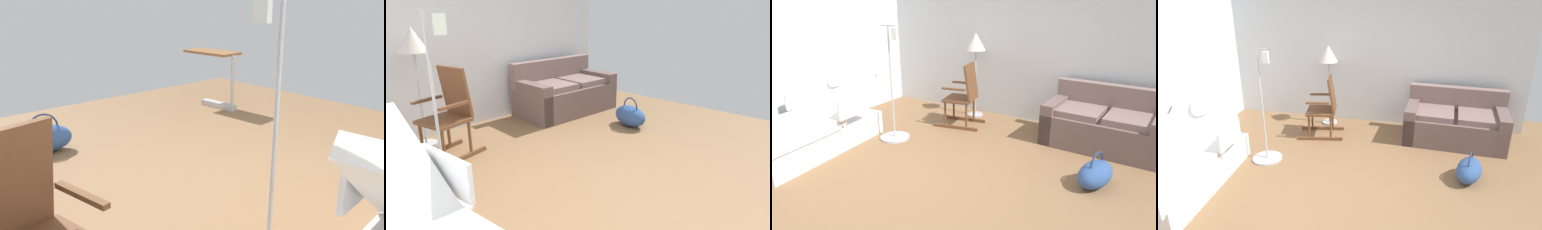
# 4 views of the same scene
# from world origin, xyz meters

# --- Properties ---
(ground_plane) EXTENTS (6.73, 6.73, 0.00)m
(ground_plane) POSITION_xyz_m (0.00, 0.00, 0.00)
(ground_plane) COLOR olive
(back_wall) EXTENTS (5.50, 0.10, 2.70)m
(back_wall) POSITION_xyz_m (0.00, 2.74, 1.35)
(back_wall) COLOR silver
(back_wall) RESTS_ON ground
(hospital_bed) EXTENTS (1.14, 2.13, 1.16)m
(hospital_bed) POSITION_xyz_m (-1.90, -0.07, 0.32)
(hospital_bed) COLOR silver
(hospital_bed) RESTS_ON ground
(couch) EXTENTS (1.64, 0.93, 0.85)m
(couch) POSITION_xyz_m (1.57, 2.16, 0.31)
(couch) COLOR #68534F
(couch) RESTS_ON ground
(rocking_chair) EXTENTS (0.84, 0.61, 1.05)m
(rocking_chair) POSITION_xyz_m (-0.60, 1.88, 0.50)
(rocking_chair) COLOR brown
(rocking_chair) RESTS_ON ground
(floor_lamp) EXTENTS (0.34, 0.34, 1.48)m
(floor_lamp) POSITION_xyz_m (-0.68, 2.41, 1.23)
(floor_lamp) COLOR #B2B5BA
(floor_lamp) RESTS_ON ground
(duffel_bag) EXTENTS (0.45, 0.62, 0.43)m
(duffel_bag) POSITION_xyz_m (1.71, 0.94, 0.15)
(duffel_bag) COLOR #2D4C84
(duffel_bag) RESTS_ON ground
(iv_pole) EXTENTS (0.44, 0.44, 1.69)m
(iv_pole) POSITION_xyz_m (-1.19, 0.84, 0.25)
(iv_pole) COLOR #B2B5BA
(iv_pole) RESTS_ON ground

